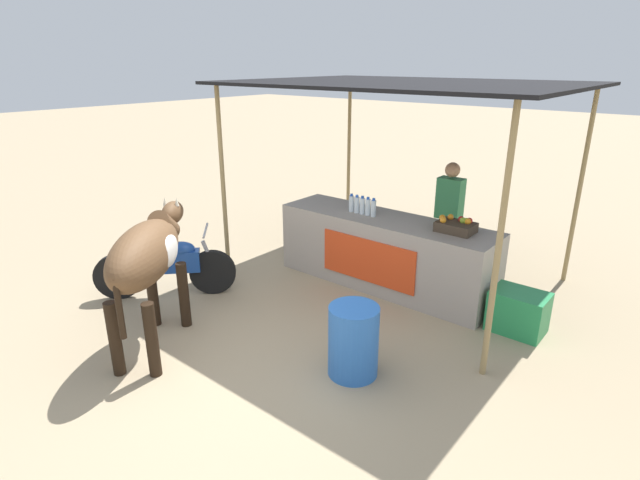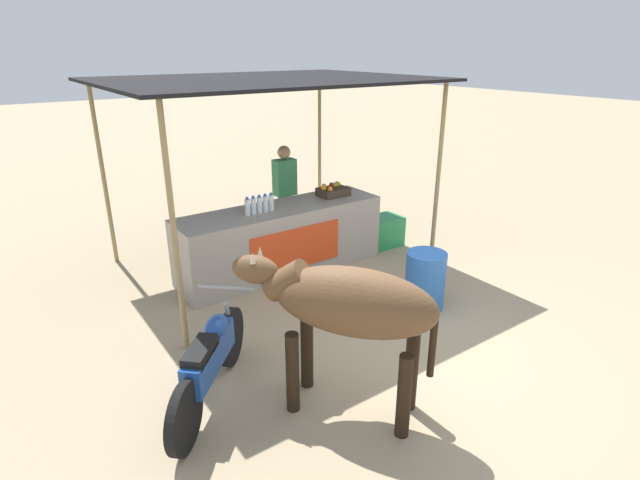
# 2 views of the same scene
# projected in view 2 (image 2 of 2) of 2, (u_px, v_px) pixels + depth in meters

# --- Properties ---
(ground_plane) EXTENTS (60.00, 60.00, 0.00)m
(ground_plane) POSITION_uv_depth(u_px,v_px,m) (383.00, 337.00, 5.62)
(ground_plane) COLOR tan
(stall_counter) EXTENTS (3.00, 0.82, 0.96)m
(stall_counter) POSITION_uv_depth(u_px,v_px,m) (281.00, 240.00, 7.12)
(stall_counter) COLOR #9E9389
(stall_counter) RESTS_ON ground
(stall_awning) EXTENTS (4.20, 3.20, 2.67)m
(stall_awning) POSITION_uv_depth(u_px,v_px,m) (265.00, 86.00, 6.59)
(stall_awning) COLOR black
(stall_awning) RESTS_ON ground
(water_bottle_row) EXTENTS (0.43, 0.07, 0.25)m
(water_bottle_row) POSITION_uv_depth(u_px,v_px,m) (260.00, 205.00, 6.68)
(water_bottle_row) COLOR silver
(water_bottle_row) RESTS_ON stall_counter
(fruit_crate) EXTENTS (0.44, 0.32, 0.18)m
(fruit_crate) POSITION_uv_depth(u_px,v_px,m) (333.00, 191.00, 7.47)
(fruit_crate) COLOR #3F3326
(fruit_crate) RESTS_ON stall_counter
(vendor_behind_counter) EXTENTS (0.34, 0.22, 1.65)m
(vendor_behind_counter) POSITION_uv_depth(u_px,v_px,m) (285.00, 197.00, 7.84)
(vendor_behind_counter) COLOR #383842
(vendor_behind_counter) RESTS_ON ground
(cooler_box) EXTENTS (0.60, 0.44, 0.48)m
(cooler_box) POSITION_uv_depth(u_px,v_px,m) (383.00, 231.00, 8.12)
(cooler_box) COLOR #268C4C
(cooler_box) RESTS_ON ground
(water_barrel) EXTENTS (0.49, 0.49, 0.72)m
(water_barrel) POSITION_uv_depth(u_px,v_px,m) (425.00, 280.00, 6.15)
(water_barrel) COLOR blue
(water_barrel) RESTS_ON ground
(cow) EXTENTS (1.37, 1.69, 1.44)m
(cow) POSITION_uv_depth(u_px,v_px,m) (346.00, 305.00, 4.17)
(cow) COLOR brown
(cow) RESTS_ON ground
(motorcycle_parked) EXTENTS (1.30, 1.36, 0.90)m
(motorcycle_parked) POSITION_uv_depth(u_px,v_px,m) (210.00, 359.00, 4.49)
(motorcycle_parked) COLOR black
(motorcycle_parked) RESTS_ON ground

